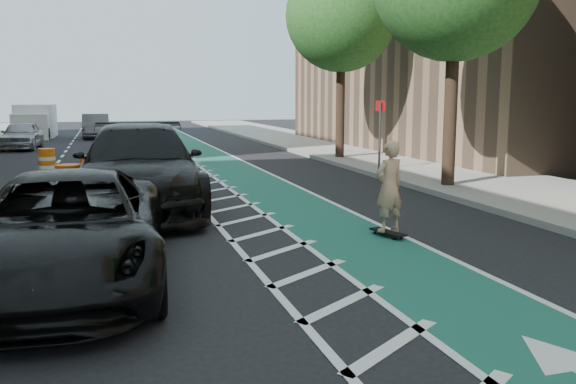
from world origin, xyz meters
name	(u,v)px	position (x,y,z in m)	size (l,w,h in m)	color
ground	(227,316)	(0.00, 0.00, 0.00)	(120.00, 120.00, 0.00)	black
bike_lane	(263,187)	(3.00, 10.00, 0.01)	(2.00, 90.00, 0.01)	#19594F
buffer_strip	(212,190)	(1.50, 10.00, 0.01)	(1.40, 90.00, 0.01)	silver
sidewalk_right	(460,177)	(9.50, 10.00, 0.07)	(5.00, 90.00, 0.15)	gray
curb_right	(390,179)	(7.05, 10.00, 0.08)	(0.12, 90.00, 0.16)	gray
tree_r_d	(346,15)	(7.90, 16.00, 5.77)	(4.20, 4.20, 7.90)	#382619
sign_post	(380,134)	(7.60, 12.00, 1.35)	(0.35, 0.08, 2.47)	#4C4C4C
skateboard	(388,232)	(3.70, 3.24, 0.09)	(0.44, 0.86, 0.11)	black
skateboarder	(389,187)	(3.70, 3.24, 0.96)	(0.62, 0.41, 1.70)	tan
suv_near	(67,230)	(-1.88, 1.86, 0.79)	(2.61, 5.67, 1.58)	black
suv_far	(139,167)	(-0.60, 7.50, 0.99)	(2.77, 6.81, 1.98)	black
car_silver	(22,135)	(-5.34, 25.93, 0.70)	(1.66, 4.12, 1.40)	#A2A1A6
car_grey	(96,126)	(-1.91, 33.35, 0.76)	(1.60, 4.59, 1.51)	#5C5C61
box_truck	(35,123)	(-5.62, 34.89, 0.96)	(2.35, 5.04, 2.09)	white
barrel_a	(69,187)	(-2.20, 8.25, 0.48)	(0.75, 0.75, 1.02)	#E45B0C
barrel_b	(90,173)	(-1.80, 11.24, 0.44)	(0.69, 0.69, 0.93)	#F95D0D
barrel_c	(47,163)	(-3.22, 14.50, 0.43)	(0.67, 0.67, 0.92)	#DD620B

